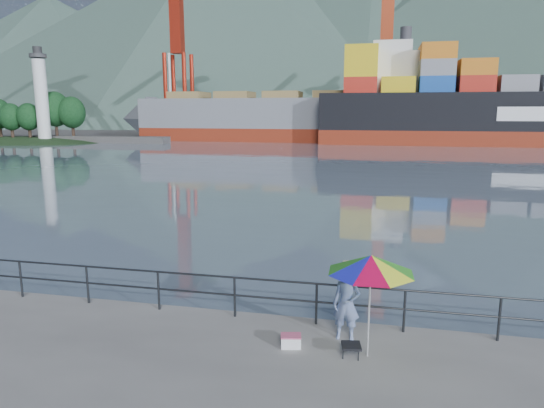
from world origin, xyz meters
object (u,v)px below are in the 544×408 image
(fisherman, at_px, (346,304))
(bulk_carrier, at_px, (301,116))
(beach_umbrella, at_px, (371,264))
(container_ship, at_px, (538,105))
(cooler_bag, at_px, (291,342))

(fisherman, bearing_deg, bulk_carrier, 103.74)
(beach_umbrella, distance_m, container_ship, 74.96)
(beach_umbrella, xyz_separation_m, cooler_bag, (-1.61, 0.05, -1.86))
(container_ship, bearing_deg, bulk_carrier, 175.58)
(cooler_bag, height_order, bulk_carrier, bulk_carrier)
(cooler_bag, bearing_deg, bulk_carrier, 87.02)
(fisherman, relative_size, cooler_bag, 3.92)
(fisherman, bearing_deg, container_ship, 75.53)
(beach_umbrella, bearing_deg, container_ship, 72.00)
(container_ship, bearing_deg, cooler_bag, -109.17)
(cooler_bag, distance_m, bulk_carrier, 74.91)
(beach_umbrella, xyz_separation_m, bulk_carrier, (-13.01, 73.99, 2.14))
(cooler_bag, bearing_deg, beach_umbrella, -13.62)
(fisherman, distance_m, container_ship, 74.53)
(fisherman, relative_size, beach_umbrella, 0.72)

